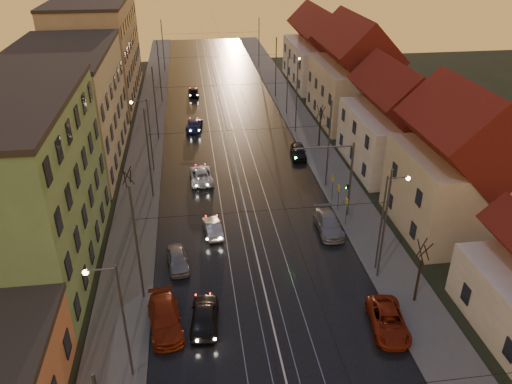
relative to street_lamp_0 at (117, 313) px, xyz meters
name	(u,v)px	position (x,y,z in m)	size (l,w,h in m)	color
road	(227,133)	(9.10, 38.00, -4.87)	(16.00, 120.00, 0.04)	black
sidewalk_left	(148,136)	(-0.90, 38.00, -4.81)	(4.00, 120.00, 0.15)	#4C4C4C
sidewalk_right	(304,129)	(19.10, 38.00, -4.81)	(4.00, 120.00, 0.15)	#4C4C4C
tram_rail_0	(210,133)	(6.90, 38.00, -4.83)	(0.06, 120.00, 0.03)	gray
tram_rail_1	(221,133)	(8.33, 38.00, -4.83)	(0.06, 120.00, 0.03)	gray
tram_rail_2	(233,132)	(9.87, 38.00, -4.83)	(0.06, 120.00, 0.03)	gray
tram_rail_3	(245,132)	(11.30, 38.00, -4.83)	(0.06, 120.00, 0.03)	gray
apartment_left_1	(12,192)	(-8.40, 12.00, 1.61)	(10.00, 18.00, 13.00)	#648856
apartment_left_2	(68,109)	(-8.40, 32.00, 1.11)	(10.00, 20.00, 12.00)	#B3AE8A
apartment_left_3	(98,50)	(-8.40, 56.00, 2.11)	(10.00, 24.00, 14.00)	#968461
house_right_1	(457,171)	(26.10, 13.00, 0.56)	(8.67, 10.20, 10.80)	#BDB291
house_right_2	(396,125)	(26.10, 26.00, -0.24)	(9.18, 12.24, 9.20)	beige
house_right_3	(353,77)	(26.10, 41.00, 0.92)	(9.18, 14.28, 11.50)	#BDB291
house_right_4	(319,52)	(26.10, 59.00, 0.16)	(9.18, 16.32, 10.00)	beige
catenary_pole_l_1	(137,245)	(0.50, 7.00, -0.39)	(0.16, 0.16, 9.00)	#595B60
catenary_pole_r_1	(384,226)	(17.70, 7.00, -0.39)	(0.16, 0.16, 9.00)	#595B60
catenary_pole_l_2	(149,155)	(0.50, 22.00, -0.39)	(0.16, 0.16, 9.00)	#595B60
catenary_pole_r_2	(329,145)	(17.70, 22.00, -0.39)	(0.16, 0.16, 9.00)	#595B60
catenary_pole_l_3	(155,104)	(0.50, 37.00, -0.39)	(0.16, 0.16, 9.00)	#595B60
catenary_pole_r_3	(297,98)	(17.70, 37.00, -0.39)	(0.16, 0.16, 9.00)	#595B60
catenary_pole_l_4	(160,72)	(0.50, 52.00, -0.39)	(0.16, 0.16, 9.00)	#595B60
catenary_pole_r_4	(276,68)	(17.70, 52.00, -0.39)	(0.16, 0.16, 9.00)	#595B60
catenary_pole_l_5	(163,46)	(0.50, 70.00, -0.39)	(0.16, 0.16, 9.00)	#595B60
catenary_pole_r_5	(259,43)	(17.70, 70.00, -0.39)	(0.16, 0.16, 9.00)	#595B60
street_lamp_0	(117,313)	(0.00, 0.00, 0.00)	(1.75, 0.32, 8.00)	#595B60
street_lamp_1	(387,214)	(18.21, 8.00, 0.00)	(1.75, 0.32, 8.00)	#595B60
street_lamp_2	(146,128)	(0.00, 28.00, 0.00)	(1.75, 0.32, 8.00)	#595B60
street_lamp_3	(290,80)	(18.21, 44.00, 0.00)	(1.75, 0.32, 8.00)	#595B60
traffic_light_mast	(340,171)	(17.10, 16.00, -0.29)	(5.30, 0.32, 7.20)	#595B60
bare_tree_0	(130,195)	(-1.09, 18.00, -2.40)	(1.09, 1.09, 5.11)	black
bare_tree_1	(419,273)	(19.31, 4.00, -2.40)	(1.09, 1.09, 5.11)	black
bare_tree_2	(320,127)	(19.51, 32.00, -2.40)	(1.09, 1.09, 5.11)	black
driving_car_0	(204,315)	(4.66, 3.76, -4.13)	(1.77, 4.41, 1.50)	black
driving_car_1	(213,228)	(5.85, 14.68, -4.27)	(1.29, 3.71, 1.22)	#AEAEB4
driving_car_2	(201,175)	(5.28, 24.95, -4.21)	(2.23, 4.84, 1.34)	silver
driving_car_3	(194,124)	(4.98, 39.89, -4.22)	(1.87, 4.61, 1.34)	navy
driving_car_4	(194,92)	(5.27, 54.35, -4.23)	(1.54, 3.83, 1.31)	black
parked_left_2	(165,319)	(2.10, 3.83, -4.17)	(2.02, 4.96, 1.44)	maroon
parked_left_3	(177,259)	(2.89, 10.43, -4.25)	(1.50, 3.74, 1.27)	#96969B
parked_right_0	(388,321)	(16.47, 1.74, -4.23)	(2.18, 4.74, 1.32)	maroon
parked_right_1	(329,224)	(15.77, 13.83, -4.19)	(1.96, 4.81, 1.40)	#949499
parked_right_2	(298,151)	(16.46, 29.43, -4.19)	(1.64, 4.07, 1.39)	black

